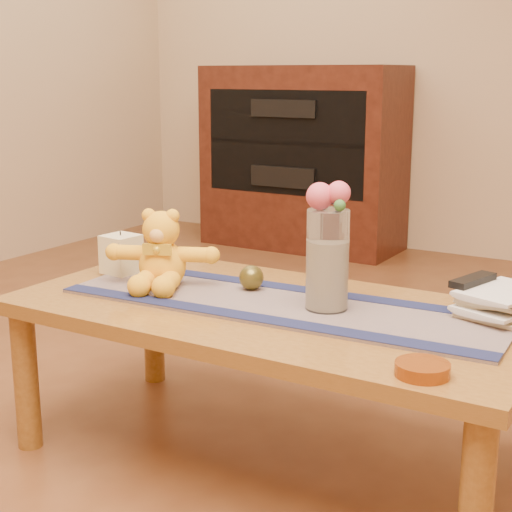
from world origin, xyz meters
The scene contains 30 objects.
floor centered at (0.00, 0.00, 0.00)m, with size 5.50×5.50×0.00m, color brown.
coffee_table_top centered at (0.00, 0.00, 0.43)m, with size 1.40×0.70×0.04m, color brown.
table_leg_fl centered at (-0.64, -0.29, 0.21)m, with size 0.07×0.07×0.41m, color brown.
table_leg_fr centered at (0.64, -0.29, 0.21)m, with size 0.07×0.07×0.41m, color brown.
table_leg_bl centered at (-0.64, 0.29, 0.21)m, with size 0.07×0.07×0.41m, color brown.
persian_runner centered at (0.02, 0.01, 0.45)m, with size 1.20×0.35×0.01m, color #171E42.
runner_border_near centered at (0.03, -0.13, 0.46)m, with size 1.20×0.06×0.00m, color #161C42.
runner_border_far centered at (0.01, 0.16, 0.46)m, with size 1.20×0.06×0.00m, color #161C42.
teddy_bear centered at (-0.36, -0.01, 0.56)m, with size 0.31×0.26×0.21m, color yellow, non-canonical shape.
pillar_candle centered at (-0.55, 0.04, 0.52)m, with size 0.10×0.10×0.12m, color beige.
candle_wick centered at (-0.55, 0.04, 0.58)m, with size 0.00×0.00×0.01m, color black.
glass_vase centered at (0.15, 0.03, 0.59)m, with size 0.11×0.11×0.26m, color silver.
potpourri_fill centered at (0.15, 0.03, 0.55)m, with size 0.09×0.09×0.18m, color beige.
rose_left centered at (0.13, 0.02, 0.75)m, with size 0.07×0.07×0.07m, color #D34A61.
rose_right centered at (0.17, 0.03, 0.76)m, with size 0.06×0.06×0.06m, color #D34A61.
blue_flower_back centered at (0.16, 0.06, 0.75)m, with size 0.04×0.04×0.04m, color #455696.
blue_flower_side centered at (0.12, 0.05, 0.74)m, with size 0.04×0.04×0.04m, color #455696.
leaf_sprig centered at (0.19, 0.01, 0.74)m, with size 0.03×0.03×0.03m, color #33662D.
bronze_ball centered at (-0.11, 0.08, 0.49)m, with size 0.07×0.07×0.07m, color #50481A.
book_bottom centered at (0.47, 0.23, 0.46)m, with size 0.17×0.22×0.02m, color beige.
book_lower centered at (0.48, 0.22, 0.48)m, with size 0.16×0.22×0.02m, color beige.
book_upper centered at (0.47, 0.23, 0.50)m, with size 0.17×0.22×0.02m, color beige.
book_top centered at (0.48, 0.23, 0.52)m, with size 0.16×0.22×0.02m, color beige.
tv_remote centered at (0.47, 0.22, 0.54)m, with size 0.04×0.16×0.02m, color black.
amber_dish centered at (0.51, -0.27, 0.46)m, with size 0.11×0.11×0.03m, color #BF5914.
media_cabinet centered at (-1.20, 2.48, 0.55)m, with size 1.20×0.50×1.10m, color black.
cabinet_cavity centered at (-1.20, 2.25, 0.66)m, with size 1.02×0.03×0.61m, color black.
cabinet_shelf centered at (-1.20, 2.33, 0.66)m, with size 1.02×0.20×0.03m, color black.
stereo_upper centered at (-1.20, 2.35, 0.86)m, with size 0.42×0.28×0.10m, color black.
stereo_lower centered at (-1.20, 2.35, 0.46)m, with size 0.42×0.28×0.12m, color black.
Camera 1 is at (0.97, -1.70, 1.05)m, focal length 53.87 mm.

